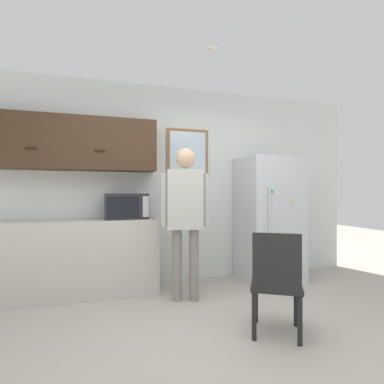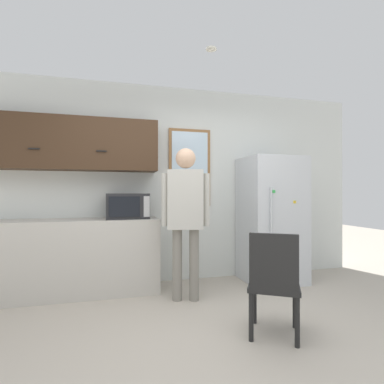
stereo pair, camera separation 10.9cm
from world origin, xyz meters
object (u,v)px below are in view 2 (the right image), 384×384
Objects in this scene: microwave at (128,206)px; person at (186,207)px; refrigerator at (271,219)px; chair at (274,280)px.

person is at bearing -39.91° from microwave.
refrigerator is (1.95, -0.08, -0.20)m from microwave.
person is 1.30m from chair.
refrigerator is at bearing -87.96° from chair.
person is at bearing -33.56° from chair.
refrigerator is at bearing -2.48° from microwave.
refrigerator is (1.33, 0.44, -0.20)m from person.
chair is at bearing -118.88° from refrigerator.
person is 1.01× the size of refrigerator.
refrigerator reaches higher than microwave.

